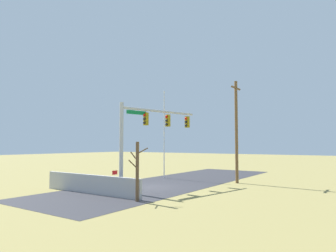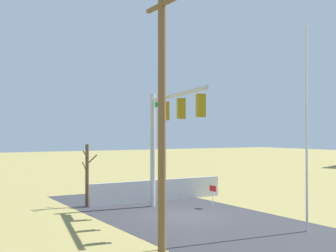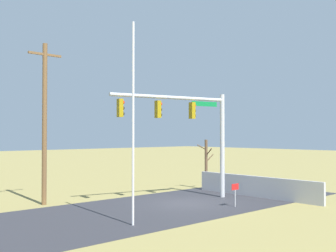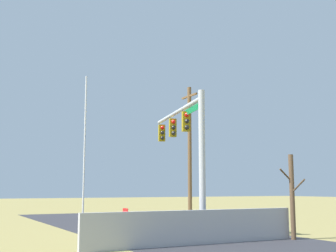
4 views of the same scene
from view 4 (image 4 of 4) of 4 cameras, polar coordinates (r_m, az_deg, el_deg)
name	(u,v)px [view 4 (image 4 of 4)]	position (r m, az deg, el deg)	size (l,w,h in m)	color
ground_plane	(167,232)	(21.64, -0.11, -13.52)	(160.00, 160.00, 0.00)	olive
road_surface	(134,226)	(25.24, -4.40, -12.71)	(28.00, 8.00, 0.01)	#2D2D33
sidewalk_corner	(216,241)	(18.04, 6.26, -14.56)	(6.00, 6.00, 0.01)	#B7B5AD
retaining_fence	(196,228)	(16.78, 3.61, -12.91)	(0.20, 8.84, 1.27)	#A8A8AD
signal_mast	(185,137)	(21.09, 2.26, -1.37)	(7.36, 1.78, 6.28)	#B2B5BA
flagpole	(85,149)	(25.84, -10.70, -2.94)	(0.10, 0.10, 8.61)	silver
utility_pole	(190,150)	(29.27, 2.81, -3.12)	(1.90, 0.26, 8.82)	brown
bare_tree	(292,195)	(19.11, 15.69, -8.55)	(1.27, 1.02, 3.47)	brown
open_sign	(125,216)	(19.45, -5.52, -11.42)	(0.56, 0.04, 1.22)	silver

